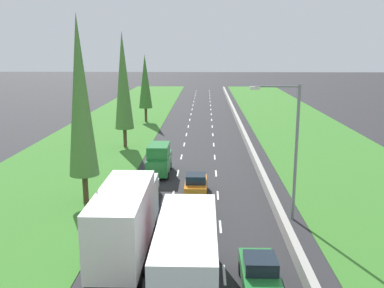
# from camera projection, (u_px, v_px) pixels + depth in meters

# --- Properties ---
(ground_plane) EXTENTS (300.00, 300.00, 0.00)m
(ground_plane) POSITION_uv_depth(u_px,v_px,m) (200.00, 130.00, 59.79)
(ground_plane) COLOR #28282B
(ground_plane) RESTS_ON ground
(grass_verge_left) EXTENTS (14.00, 140.00, 0.04)m
(grass_verge_left) POSITION_uv_depth(u_px,v_px,m) (110.00, 130.00, 60.17)
(grass_verge_left) COLOR #387528
(grass_verge_left) RESTS_ON ground
(grass_verge_right) EXTENTS (14.00, 140.00, 0.04)m
(grass_verge_right) POSITION_uv_depth(u_px,v_px,m) (304.00, 131.00, 59.35)
(grass_verge_right) COLOR #387528
(grass_verge_right) RESTS_ON ground
(median_barrier) EXTENTS (0.44, 120.00, 0.85)m
(median_barrier) POSITION_uv_depth(u_px,v_px,m) (241.00, 128.00, 59.52)
(median_barrier) COLOR #9E9B93
(median_barrier) RESTS_ON ground
(lane_markings) EXTENTS (3.64, 116.00, 0.01)m
(lane_markings) POSITION_uv_depth(u_px,v_px,m) (200.00, 130.00, 59.79)
(lane_markings) COLOR white
(lane_markings) RESTS_ON ground
(white_box_truck_left_lane) EXTENTS (2.46, 9.40, 4.18)m
(white_box_truck_left_lane) POSITION_uv_depth(u_px,v_px,m) (126.00, 220.00, 23.03)
(white_box_truck_left_lane) COLOR black
(white_box_truck_left_lane) RESTS_ON ground
(white_hatchback_left_lane) EXTENTS (1.74, 3.90, 1.72)m
(white_hatchback_left_lane) POSITION_uv_depth(u_px,v_px,m) (145.00, 189.00, 32.33)
(white_hatchback_left_lane) COLOR white
(white_hatchback_left_lane) RESTS_ON ground
(green_van_left_lane) EXTENTS (1.96, 4.90, 2.82)m
(green_van_left_lane) POSITION_uv_depth(u_px,v_px,m) (159.00, 159.00, 38.74)
(green_van_left_lane) COLOR #237A33
(green_van_left_lane) RESTS_ON ground
(white_box_truck_centre_lane) EXTENTS (2.46, 9.40, 4.18)m
(white_box_truck_centre_lane) POSITION_uv_depth(u_px,v_px,m) (188.00, 257.00, 18.91)
(white_box_truck_centre_lane) COLOR black
(white_box_truck_centre_lane) RESTS_ON ground
(teal_sedan_centre_lane) EXTENTS (1.82, 4.50, 1.64)m
(teal_sedan_centre_lane) POSITION_uv_depth(u_px,v_px,m) (195.00, 211.00, 28.00)
(teal_sedan_centre_lane) COLOR teal
(teal_sedan_centre_lane) RESTS_ON ground
(green_hatchback_right_lane) EXTENTS (1.74, 3.90, 1.72)m
(green_hatchback_right_lane) POSITION_uv_depth(u_px,v_px,m) (259.00, 272.00, 20.33)
(green_hatchback_right_lane) COLOR #237A33
(green_hatchback_right_lane) RESTS_ON ground
(orange_hatchback_centre_lane) EXTENTS (1.74, 3.90, 1.72)m
(orange_hatchback_centre_lane) POSITION_uv_depth(u_px,v_px,m) (196.00, 184.00, 33.41)
(orange_hatchback_centre_lane) COLOR orange
(orange_hatchback_centre_lane) RESTS_ON ground
(poplar_tree_second) EXTENTS (2.14, 2.14, 13.59)m
(poplar_tree_second) POSITION_uv_depth(u_px,v_px,m) (80.00, 97.00, 30.05)
(poplar_tree_second) COLOR #4C3823
(poplar_tree_second) RESTS_ON ground
(poplar_tree_third) EXTENTS (2.13, 2.13, 13.07)m
(poplar_tree_third) POSITION_uv_depth(u_px,v_px,m) (123.00, 81.00, 48.08)
(poplar_tree_third) COLOR #4C3823
(poplar_tree_third) RESTS_ON ground
(poplar_tree_fourth) EXTENTS (2.06, 2.06, 10.27)m
(poplar_tree_fourth) POSITION_uv_depth(u_px,v_px,m) (145.00, 82.00, 65.37)
(poplar_tree_fourth) COLOR #4C3823
(poplar_tree_fourth) RESTS_ON ground
(street_light_mast) EXTENTS (3.20, 0.28, 9.00)m
(street_light_mast) POSITION_uv_depth(u_px,v_px,m) (291.00, 143.00, 27.67)
(street_light_mast) COLOR gray
(street_light_mast) RESTS_ON ground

